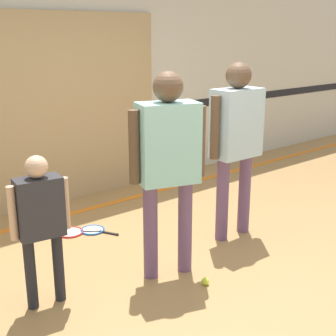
# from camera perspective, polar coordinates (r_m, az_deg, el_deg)

# --- Properties ---
(ground_plane) EXTENTS (16.00, 16.00, 0.00)m
(ground_plane) POSITION_cam_1_polar(r_m,az_deg,el_deg) (4.43, 2.11, -11.65)
(ground_plane) COLOR #A87F4C
(wall_back) EXTENTS (16.00, 0.07, 3.20)m
(wall_back) POSITION_cam_1_polar(r_m,az_deg,el_deg) (5.90, -13.23, 11.17)
(wall_back) COLOR beige
(wall_back) RESTS_ON ground_plane
(wall_panel) EXTENTS (2.83, 0.05, 2.32)m
(wall_panel) POSITION_cam_1_polar(r_m,az_deg,el_deg) (5.87, -13.26, 6.85)
(wall_panel) COLOR tan
(wall_panel) RESTS_ON ground_plane
(floor_stripe) EXTENTS (14.40, 0.10, 0.01)m
(floor_stripe) POSITION_cam_1_polar(r_m,az_deg,el_deg) (5.79, -9.83, -4.98)
(floor_stripe) COLOR orange
(floor_stripe) RESTS_ON ground_plane
(person_instructor) EXTENTS (0.65, 0.41, 1.78)m
(person_instructor) POSITION_cam_1_polar(r_m,az_deg,el_deg) (3.88, 0.00, 1.72)
(person_instructor) COLOR #6B4C70
(person_instructor) RESTS_ON ground_plane
(person_student_left) EXTENTS (0.46, 0.23, 1.21)m
(person_student_left) POSITION_cam_1_polar(r_m,az_deg,el_deg) (3.66, -15.30, -5.56)
(person_student_left) COLOR #232328
(person_student_left) RESTS_ON ground_plane
(person_student_right) EXTENTS (0.68, 0.29, 1.80)m
(person_student_right) POSITION_cam_1_polar(r_m,az_deg,el_deg) (4.73, 8.32, 4.33)
(person_student_right) COLOR #6B4C70
(person_student_right) RESTS_ON ground_plane
(racket_spare_on_floor) EXTENTS (0.47, 0.41, 0.03)m
(racket_spare_on_floor) POSITION_cam_1_polar(r_m,az_deg,el_deg) (5.16, -11.65, -7.67)
(racket_spare_on_floor) COLOR red
(racket_spare_on_floor) RESTS_ON ground_plane
(racket_second_spare) EXTENTS (0.35, 0.47, 0.03)m
(racket_second_spare) POSITION_cam_1_polar(r_m,az_deg,el_deg) (5.17, -9.01, -7.50)
(racket_second_spare) COLOR blue
(racket_second_spare) RESTS_ON ground_plane
(tennis_ball_near_instructor) EXTENTS (0.07, 0.07, 0.07)m
(tennis_ball_near_instructor) POSITION_cam_1_polar(r_m,az_deg,el_deg) (4.10, 4.56, -13.62)
(tennis_ball_near_instructor) COLOR #CCE038
(tennis_ball_near_instructor) RESTS_ON ground_plane
(tennis_ball_by_spare_racket) EXTENTS (0.07, 0.07, 0.07)m
(tennis_ball_by_spare_racket) POSITION_cam_1_polar(r_m,az_deg,el_deg) (5.18, -12.99, -7.41)
(tennis_ball_by_spare_racket) COLOR #CCE038
(tennis_ball_by_spare_racket) RESTS_ON ground_plane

